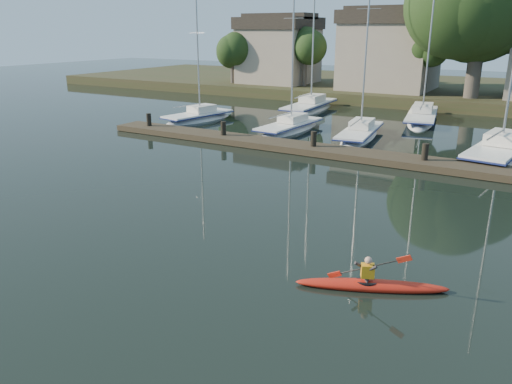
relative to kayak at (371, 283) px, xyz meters
The scene contains 10 objects.
ground 4.71m from the kayak, behind, with size 160.00×160.00×0.00m, color black.
kayak is the anchor object (origin of this frame).
dock 14.00m from the kayak, 109.34° to the left, with size 34.00×2.00×1.80m.
sailboat_0 26.57m from the kayak, 136.67° to the left, with size 3.11×7.15×10.97m.
sailboat_1 21.50m from the kayak, 122.62° to the left, with size 2.32×7.70×12.44m.
sailboat_2 19.66m from the kayak, 110.20° to the left, with size 2.84×8.16×13.22m.
sailboat_3 17.33m from the kayak, 85.47° to the left, with size 3.42×8.87×13.93m.
sailboat_5 30.32m from the kayak, 117.75° to the left, with size 2.64×9.50×15.57m.
sailboat_6 27.09m from the kayak, 100.32° to the left, with size 3.66×9.99×15.55m.
shore 39.73m from the kayak, 94.38° to the left, with size 90.00×25.25×12.75m.
Camera 1 is at (7.99, -10.88, 6.55)m, focal length 35.00 mm.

